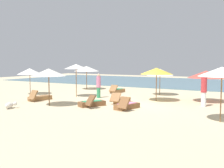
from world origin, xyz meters
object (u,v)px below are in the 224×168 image
(umbrella_6, at_px, (30,71))
(lounger_3, at_px, (39,98))
(umbrella_3, at_px, (222,72))
(umbrella_4, at_px, (157,71))
(umbrella_1, at_px, (160,72))
(lounger_0, at_px, (117,91))
(lounger_2, at_px, (122,100))
(umbrella_7, at_px, (206,74))
(umbrella_8, at_px, (76,67))
(umbrella_2, at_px, (49,72))
(lounger_5, at_px, (127,106))
(person_2, at_px, (204,90))
(person_1, at_px, (99,86))
(lounger_1, at_px, (92,103))
(dog, at_px, (10,105))
(umbrella_0, at_px, (87,69))

(umbrella_6, bearing_deg, lounger_3, -33.01)
(umbrella_3, distance_m, umbrella_4, 6.01)
(umbrella_1, xyz_separation_m, lounger_0, (-3.50, -0.32, -1.56))
(umbrella_3, bearing_deg, umbrella_4, 136.43)
(umbrella_1, distance_m, lounger_2, 5.06)
(umbrella_4, relative_size, umbrella_6, 1.06)
(umbrella_7, height_order, umbrella_8, umbrella_8)
(umbrella_2, distance_m, umbrella_4, 6.65)
(lounger_2, xyz_separation_m, lounger_5, (1.21, -1.69, 0.01))
(umbrella_4, height_order, person_2, umbrella_4)
(lounger_2, height_order, lounger_3, lounger_3)
(umbrella_4, bearing_deg, person_1, -171.87)
(lounger_0, bearing_deg, umbrella_4, -31.86)
(umbrella_3, bearing_deg, lounger_2, 157.96)
(lounger_1, xyz_separation_m, lounger_3, (-4.24, 0.15, -0.01))
(umbrella_2, distance_m, umbrella_3, 9.08)
(umbrella_3, relative_size, lounger_0, 1.35)
(lounger_1, bearing_deg, umbrella_8, 139.55)
(person_1, relative_size, dog, 2.20)
(umbrella_2, relative_size, lounger_1, 1.22)
(umbrella_0, height_order, dog, umbrella_0)
(lounger_0, distance_m, person_1, 3.35)
(lounger_1, xyz_separation_m, person_1, (-1.56, 3.10, 0.68))
(lounger_2, bearing_deg, umbrella_2, -136.74)
(umbrella_0, xyz_separation_m, umbrella_6, (-1.61, -5.20, -0.10))
(umbrella_4, xyz_separation_m, umbrella_8, (-5.71, -0.90, 0.25))
(lounger_2, relative_size, lounger_3, 1.03)
(lounger_3, bearing_deg, person_1, 47.63)
(umbrella_0, distance_m, umbrella_7, 11.09)
(dog, bearing_deg, umbrella_8, 88.31)
(umbrella_0, bearing_deg, umbrella_7, -12.57)
(umbrella_1, relative_size, umbrella_4, 0.95)
(lounger_5, bearing_deg, person_2, 39.68)
(umbrella_3, bearing_deg, person_1, 156.91)
(umbrella_0, bearing_deg, umbrella_8, -62.71)
(lounger_1, relative_size, lounger_3, 1.01)
(lounger_1, xyz_separation_m, person_2, (5.48, 3.05, 0.79))
(umbrella_1, bearing_deg, umbrella_6, -152.26)
(umbrella_1, bearing_deg, umbrella_4, -74.51)
(lounger_0, distance_m, person_2, 8.11)
(lounger_0, relative_size, dog, 2.22)
(umbrella_3, distance_m, lounger_0, 11.22)
(lounger_0, xyz_separation_m, dog, (-1.54, -9.14, 0.01))
(umbrella_7, xyz_separation_m, person_2, (0.22, -1.80, -0.77))
(person_1, distance_m, dog, 6.20)
(person_2, bearing_deg, dog, -146.77)
(lounger_3, height_order, person_1, person_1)
(umbrella_1, height_order, umbrella_8, umbrella_8)
(umbrella_1, distance_m, person_1, 4.88)
(umbrella_7, relative_size, lounger_3, 1.31)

